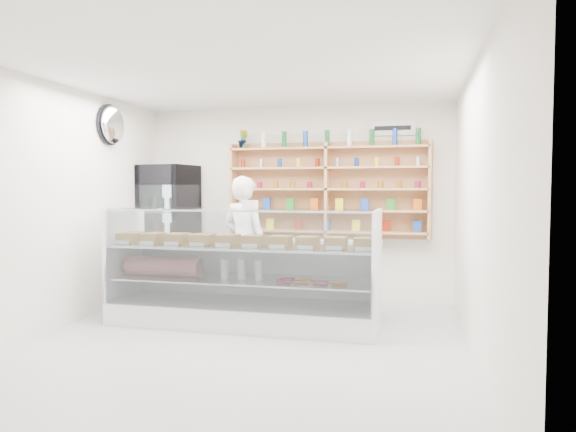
# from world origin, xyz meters

# --- Properties ---
(room) EXTENTS (5.00, 5.00, 5.00)m
(room) POSITION_xyz_m (0.00, 0.00, 1.40)
(room) COLOR silver
(room) RESTS_ON ground
(display_counter) EXTENTS (3.16, 0.95, 1.38)m
(display_counter) POSITION_xyz_m (-0.25, 0.86, 0.37)
(display_counter) COLOR white
(display_counter) RESTS_ON floor
(shop_worker) EXTENTS (0.74, 0.59, 1.77)m
(shop_worker) POSITION_xyz_m (-0.47, 1.54, 0.89)
(shop_worker) COLOR silver
(shop_worker) RESTS_ON floor
(drinks_cooler) EXTENTS (0.79, 0.77, 1.96)m
(drinks_cooler) POSITION_xyz_m (-1.85, 2.13, 0.98)
(drinks_cooler) COLOR black
(drinks_cooler) RESTS_ON floor
(wall_shelving) EXTENTS (2.84, 0.28, 1.33)m
(wall_shelving) POSITION_xyz_m (0.50, 2.34, 1.59)
(wall_shelving) COLOR tan
(wall_shelving) RESTS_ON back_wall
(potted_plant) EXTENTS (0.17, 0.15, 0.27)m
(potted_plant) POSITION_xyz_m (-0.75, 2.34, 2.33)
(potted_plant) COLOR #1E6626
(potted_plant) RESTS_ON wall_shelving
(security_mirror) EXTENTS (0.15, 0.50, 0.50)m
(security_mirror) POSITION_xyz_m (-2.17, 1.20, 2.45)
(security_mirror) COLOR silver
(security_mirror) RESTS_ON left_wall
(wall_sign) EXTENTS (0.62, 0.03, 0.20)m
(wall_sign) POSITION_xyz_m (1.40, 2.47, 2.45)
(wall_sign) COLOR white
(wall_sign) RESTS_ON back_wall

